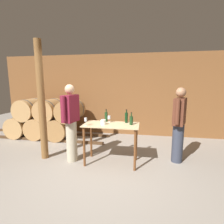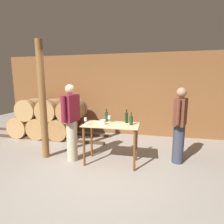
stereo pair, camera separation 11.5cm
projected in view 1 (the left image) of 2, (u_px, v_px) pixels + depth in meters
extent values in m
plane|color=gray|center=(98.00, 177.00, 3.33)|extent=(14.00, 14.00, 0.00)
cube|color=brown|center=(120.00, 95.00, 5.90)|extent=(8.40, 0.05, 2.70)
cube|color=#4C331E|center=(35.00, 139.00, 5.40)|extent=(4.37, 0.06, 0.08)
cube|color=#4C331E|center=(47.00, 133.00, 6.09)|extent=(4.37, 0.06, 0.08)
cylinder|color=tan|center=(22.00, 126.00, 5.82)|extent=(0.67, 0.89, 0.67)
cylinder|color=#38383D|center=(16.00, 128.00, 5.57)|extent=(0.69, 0.03, 0.69)
cylinder|color=#38383D|center=(27.00, 124.00, 6.08)|extent=(0.69, 0.03, 0.69)
cylinder|color=#AD7F4C|center=(41.00, 127.00, 5.70)|extent=(0.67, 0.89, 0.67)
cylinder|color=#38383D|center=(36.00, 129.00, 5.44)|extent=(0.69, 0.03, 0.69)
cylinder|color=#38383D|center=(45.00, 125.00, 5.96)|extent=(0.69, 0.03, 0.69)
cylinder|color=#9E7242|center=(61.00, 128.00, 5.57)|extent=(0.67, 0.89, 0.67)
cylinder|color=#38383D|center=(57.00, 130.00, 5.31)|extent=(0.69, 0.03, 0.69)
cylinder|color=#38383D|center=(65.00, 126.00, 5.83)|extent=(0.69, 0.03, 0.69)
cylinder|color=tan|center=(30.00, 109.00, 5.66)|extent=(0.67, 0.89, 0.67)
cylinder|color=#38383D|center=(24.00, 111.00, 5.41)|extent=(0.69, 0.03, 0.69)
cylinder|color=#38383D|center=(35.00, 108.00, 5.92)|extent=(0.69, 0.03, 0.69)
cylinder|color=#AD7F4C|center=(50.00, 110.00, 5.54)|extent=(0.67, 0.89, 0.67)
cylinder|color=#38383D|center=(45.00, 111.00, 5.28)|extent=(0.69, 0.03, 0.69)
cylinder|color=#38383D|center=(54.00, 109.00, 5.80)|extent=(0.69, 0.03, 0.69)
cylinder|color=#9E7242|center=(70.00, 111.00, 5.41)|extent=(0.67, 0.89, 0.67)
cylinder|color=#38383D|center=(67.00, 112.00, 5.15)|extent=(0.69, 0.03, 0.69)
cylinder|color=#38383D|center=(74.00, 109.00, 5.67)|extent=(0.69, 0.03, 0.69)
cube|color=#D1B284|center=(111.00, 125.00, 3.76)|extent=(1.19, 0.62, 0.02)
cylinder|color=brown|center=(84.00, 147.00, 3.69)|extent=(0.05, 0.05, 0.87)
cylinder|color=brown|center=(135.00, 150.00, 3.50)|extent=(0.05, 0.05, 0.87)
cylinder|color=brown|center=(91.00, 139.00, 4.17)|extent=(0.05, 0.05, 0.87)
cylinder|color=brown|center=(136.00, 142.00, 3.98)|extent=(0.05, 0.05, 0.87)
cylinder|color=brown|center=(41.00, 101.00, 3.95)|extent=(0.16, 0.16, 2.70)
cylinder|color=#193819|center=(106.00, 117.00, 3.99)|extent=(0.07, 0.07, 0.22)
cylinder|color=#193819|center=(106.00, 111.00, 3.97)|extent=(0.02, 0.02, 0.07)
cylinder|color=black|center=(106.00, 110.00, 3.97)|extent=(0.03, 0.03, 0.02)
cylinder|color=black|center=(126.00, 118.00, 3.88)|extent=(0.07, 0.07, 0.23)
cylinder|color=black|center=(126.00, 111.00, 3.85)|extent=(0.02, 0.02, 0.07)
cylinder|color=black|center=(126.00, 110.00, 3.85)|extent=(0.03, 0.03, 0.02)
cylinder|color=#193819|center=(131.00, 121.00, 3.70)|extent=(0.07, 0.07, 0.18)
cylinder|color=#193819|center=(131.00, 114.00, 3.67)|extent=(0.02, 0.02, 0.09)
cylinder|color=black|center=(131.00, 113.00, 3.67)|extent=(0.03, 0.03, 0.02)
cylinder|color=silver|center=(86.00, 125.00, 3.63)|extent=(0.06, 0.06, 0.00)
cylinder|color=silver|center=(86.00, 123.00, 3.63)|extent=(0.01, 0.01, 0.09)
cylinder|color=silver|center=(86.00, 119.00, 3.61)|extent=(0.06, 0.06, 0.07)
cylinder|color=silver|center=(109.00, 122.00, 3.93)|extent=(0.06, 0.06, 0.00)
cylinder|color=silver|center=(109.00, 121.00, 3.92)|extent=(0.01, 0.01, 0.07)
cylinder|color=silver|center=(109.00, 117.00, 3.91)|extent=(0.07, 0.07, 0.07)
cylinder|color=white|center=(103.00, 122.00, 3.72)|extent=(0.11, 0.11, 0.11)
cylinder|color=#B7AD93|center=(72.00, 141.00, 3.95)|extent=(0.24, 0.24, 0.92)
cube|color=maroon|center=(70.00, 108.00, 3.82)|extent=(0.29, 0.43, 0.59)
sphere|color=tan|center=(70.00, 89.00, 3.75)|extent=(0.21, 0.21, 0.21)
cylinder|color=maroon|center=(63.00, 109.00, 3.58)|extent=(0.09, 0.09, 0.53)
cylinder|color=maroon|center=(76.00, 106.00, 4.04)|extent=(0.09, 0.09, 0.53)
cylinder|color=#333847|center=(178.00, 143.00, 3.90)|extent=(0.24, 0.24, 0.86)
cube|color=#592D1E|center=(180.00, 112.00, 3.78)|extent=(0.34, 0.45, 0.58)
sphere|color=#9E7051|center=(181.00, 92.00, 3.71)|extent=(0.21, 0.21, 0.21)
cylinder|color=#592D1E|center=(182.00, 109.00, 3.99)|extent=(0.09, 0.09, 0.52)
cylinder|color=#592D1E|center=(178.00, 112.00, 3.56)|extent=(0.09, 0.09, 0.52)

